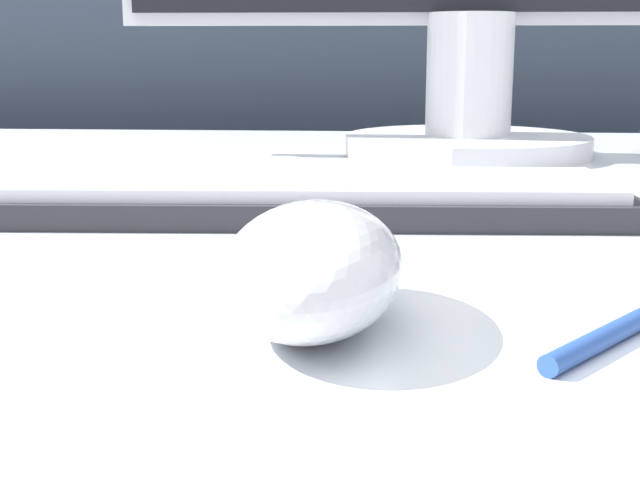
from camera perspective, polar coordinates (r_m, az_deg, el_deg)
name	(u,v)px	position (r m, az deg, el deg)	size (l,w,h in m)	color
partition_panel	(393,270)	(1.30, 4.70, -1.93)	(5.00, 0.03, 1.06)	#333D4C
computer_mouse_near	(313,267)	(0.34, -0.43, -1.73)	(0.07, 0.13, 0.05)	silver
keyboard	(290,197)	(0.57, -1.95, 2.78)	(0.43, 0.14, 0.02)	#28282D
pen	(634,322)	(0.36, 19.48, -4.97)	(0.09, 0.11, 0.01)	#284C9E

